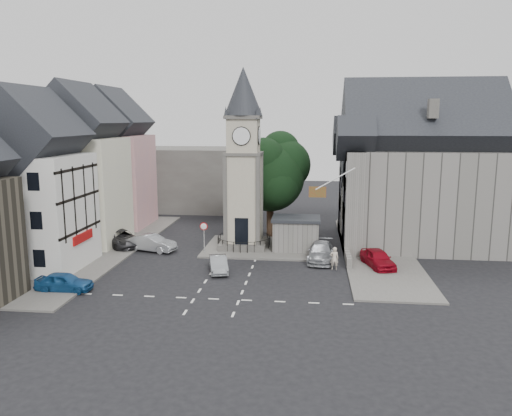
# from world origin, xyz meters

# --- Properties ---
(ground) EXTENTS (120.00, 120.00, 0.00)m
(ground) POSITION_xyz_m (0.00, 0.00, 0.00)
(ground) COLOR black
(ground) RESTS_ON ground
(pavement_west) EXTENTS (6.00, 30.00, 0.14)m
(pavement_west) POSITION_xyz_m (-12.50, 6.00, 0.07)
(pavement_west) COLOR #595651
(pavement_west) RESTS_ON ground
(pavement_east) EXTENTS (6.00, 26.00, 0.14)m
(pavement_east) POSITION_xyz_m (12.00, 8.00, 0.07)
(pavement_east) COLOR #595651
(pavement_east) RESTS_ON ground
(central_island) EXTENTS (10.00, 8.00, 0.16)m
(central_island) POSITION_xyz_m (1.50, 8.00, 0.08)
(central_island) COLOR #595651
(central_island) RESTS_ON ground
(road_markings) EXTENTS (20.00, 8.00, 0.01)m
(road_markings) POSITION_xyz_m (0.00, -5.50, 0.01)
(road_markings) COLOR silver
(road_markings) RESTS_ON ground
(clock_tower) EXTENTS (4.86, 4.86, 16.25)m
(clock_tower) POSITION_xyz_m (0.00, 7.99, 8.12)
(clock_tower) COLOR #4C4944
(clock_tower) RESTS_ON ground
(stone_shelter) EXTENTS (4.30, 3.30, 3.08)m
(stone_shelter) POSITION_xyz_m (4.80, 7.50, 1.55)
(stone_shelter) COLOR slate
(stone_shelter) RESTS_ON ground
(town_tree) EXTENTS (7.20, 7.20, 10.80)m
(town_tree) POSITION_xyz_m (2.00, 13.00, 6.97)
(town_tree) COLOR black
(town_tree) RESTS_ON ground
(warning_sign_post) EXTENTS (0.70, 0.19, 2.85)m
(warning_sign_post) POSITION_xyz_m (-3.20, 5.43, 2.03)
(warning_sign_post) COLOR black
(warning_sign_post) RESTS_ON ground
(terrace_pink) EXTENTS (8.10, 7.60, 12.80)m
(terrace_pink) POSITION_xyz_m (-15.50, 16.00, 6.58)
(terrace_pink) COLOR #D29390
(terrace_pink) RESTS_ON ground
(terrace_cream) EXTENTS (8.10, 7.60, 12.80)m
(terrace_cream) POSITION_xyz_m (-15.50, 8.00, 6.58)
(terrace_cream) COLOR beige
(terrace_cream) RESTS_ON ground
(terrace_tudor) EXTENTS (8.10, 7.60, 12.00)m
(terrace_tudor) POSITION_xyz_m (-15.50, 0.00, 6.19)
(terrace_tudor) COLOR silver
(terrace_tudor) RESTS_ON ground
(backdrop_west) EXTENTS (20.00, 10.00, 8.00)m
(backdrop_west) POSITION_xyz_m (-12.00, 28.00, 4.00)
(backdrop_west) COLOR #4C4944
(backdrop_west) RESTS_ON ground
(east_building) EXTENTS (14.40, 11.40, 12.60)m
(east_building) POSITION_xyz_m (15.59, 11.00, 6.26)
(east_building) COLOR slate
(east_building) RESTS_ON ground
(east_boundary_wall) EXTENTS (0.40, 16.00, 0.90)m
(east_boundary_wall) POSITION_xyz_m (9.20, 10.00, 0.45)
(east_boundary_wall) COLOR slate
(east_boundary_wall) RESTS_ON ground
(flagpole) EXTENTS (3.68, 0.10, 2.74)m
(flagpole) POSITION_xyz_m (8.00, 4.00, 7.00)
(flagpole) COLOR white
(flagpole) RESTS_ON ground
(car_west_blue) EXTENTS (3.93, 1.63, 1.33)m
(car_west_blue) POSITION_xyz_m (-10.76, -5.12, 0.67)
(car_west_blue) COLOR #184C87
(car_west_blue) RESTS_ON ground
(car_west_silver) EXTENTS (4.80, 2.69, 1.50)m
(car_west_silver) POSITION_xyz_m (-8.11, 5.89, 0.75)
(car_west_silver) COLOR #979A9E
(car_west_silver) RESTS_ON ground
(car_west_grey) EXTENTS (5.77, 5.72, 1.55)m
(car_west_grey) POSITION_xyz_m (-11.50, 7.15, 0.77)
(car_west_grey) COLOR #28272A
(car_west_grey) RESTS_ON ground
(car_island_silver) EXTENTS (2.21, 3.94, 1.23)m
(car_island_silver) POSITION_xyz_m (-1.00, 0.50, 0.62)
(car_island_silver) COLOR gray
(car_island_silver) RESTS_ON ground
(car_island_east) EXTENTS (2.45, 5.28, 1.49)m
(car_island_east) POSITION_xyz_m (7.00, 4.50, 0.75)
(car_island_east) COLOR #9A9DA1
(car_island_east) RESTS_ON ground
(car_east_red) EXTENTS (2.84, 4.67, 1.49)m
(car_east_red) POSITION_xyz_m (11.50, 3.00, 0.74)
(car_east_red) COLOR maroon
(car_east_red) RESTS_ON ground
(pedestrian) EXTENTS (0.71, 0.50, 1.85)m
(pedestrian) POSITION_xyz_m (8.00, 2.00, 0.92)
(pedestrian) COLOR beige
(pedestrian) RESTS_ON ground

